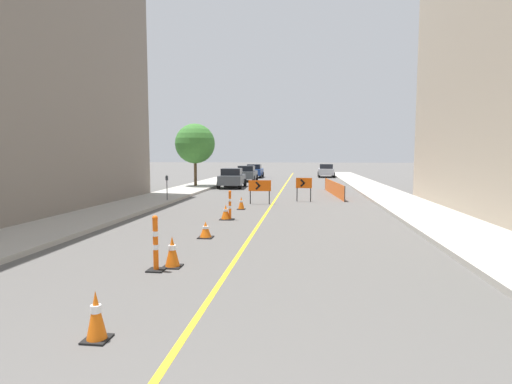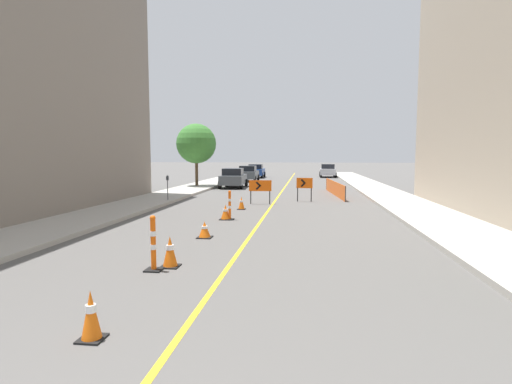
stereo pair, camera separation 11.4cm
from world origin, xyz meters
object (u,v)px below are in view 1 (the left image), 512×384
(traffic_cone_third, at_px, (206,230))
(traffic_cone_fifth, at_px, (241,203))
(parked_car_curb_mid, at_px, (247,173))
(parked_car_opposite_side, at_px, (326,171))
(delineator_post_front, at_px, (156,247))
(arrow_barricade_primary, at_px, (260,187))
(traffic_cone_fourth, at_px, (226,212))
(street_tree_left_near, at_px, (195,144))
(parked_car_curb_far, at_px, (254,171))
(parked_car_curb_near, at_px, (232,178))
(traffic_cone_nearest, at_px, (96,316))
(parking_meter_near_curb, at_px, (167,183))
(delineator_post_rear, at_px, (230,207))
(arrow_barricade_secondary, at_px, (304,184))
(traffic_cone_second, at_px, (172,252))

(traffic_cone_third, relative_size, traffic_cone_fifth, 0.83)
(parked_car_curb_mid, xyz_separation_m, parked_car_opposite_side, (8.44, 8.95, 0.00))
(delineator_post_front, relative_size, arrow_barricade_primary, 0.99)
(parked_car_curb_mid, distance_m, parked_car_opposite_side, 12.30)
(traffic_cone_fourth, bearing_deg, street_tree_left_near, 109.70)
(traffic_cone_fourth, xyz_separation_m, parked_car_curb_mid, (-2.63, 24.19, 0.50))
(parked_car_curb_far, bearing_deg, parked_car_curb_near, -91.08)
(traffic_cone_nearest, bearing_deg, traffic_cone_fourth, 91.48)
(delineator_post_front, distance_m, arrow_barricade_primary, 12.83)
(traffic_cone_fourth, xyz_separation_m, parking_meter_near_curb, (-4.37, 5.34, 0.83))
(traffic_cone_third, relative_size, delineator_post_rear, 0.44)
(delineator_post_rear, xyz_separation_m, arrow_barricade_secondary, (2.99, 6.89, 0.46))
(parked_car_curb_near, bearing_deg, parked_car_curb_far, 87.16)
(arrow_barricade_secondary, xyz_separation_m, street_tree_left_near, (-8.83, 8.93, 2.60))
(traffic_cone_fifth, xyz_separation_m, parked_car_curb_far, (-2.86, 27.92, 0.49))
(traffic_cone_nearest, xyz_separation_m, arrow_barricade_secondary, (2.89, 17.66, 0.62))
(parked_car_curb_near, height_order, street_tree_left_near, street_tree_left_near)
(traffic_cone_third, height_order, traffic_cone_fifth, traffic_cone_fifth)
(traffic_cone_second, bearing_deg, street_tree_left_near, 104.21)
(street_tree_left_near, bearing_deg, parked_car_curb_far, 79.06)
(traffic_cone_nearest, distance_m, parked_car_curb_near, 27.04)
(traffic_cone_nearest, relative_size, parked_car_curb_mid, 0.17)
(arrow_barricade_secondary, bearing_deg, traffic_cone_third, -101.04)
(parked_car_curb_near, height_order, parking_meter_near_curb, parked_car_curb_near)
(street_tree_left_near, bearing_deg, arrow_barricade_secondary, -45.33)
(parked_car_curb_far, bearing_deg, traffic_cone_fourth, -86.27)
(parked_car_curb_far, bearing_deg, delineator_post_rear, -85.94)
(parked_car_curb_far, height_order, street_tree_left_near, street_tree_left_near)
(delineator_post_rear, distance_m, parked_car_curb_mid, 24.37)
(delineator_post_rear, bearing_deg, traffic_cone_nearest, -89.49)
(parked_car_opposite_side, bearing_deg, traffic_cone_fourth, -97.40)
(arrow_barricade_primary, xyz_separation_m, parked_car_curb_near, (-3.46, 10.68, -0.14))
(arrow_barricade_primary, height_order, parked_car_curb_mid, parked_car_curb_mid)
(arrow_barricade_primary, bearing_deg, parked_car_curb_far, 92.72)
(arrow_barricade_secondary, distance_m, parked_car_opposite_side, 26.40)
(arrow_barricade_secondary, height_order, parking_meter_near_curb, parking_meter_near_curb)
(traffic_cone_nearest, xyz_separation_m, arrow_barricade_primary, (0.52, 16.20, 0.58))
(delineator_post_front, height_order, delineator_post_rear, delineator_post_front)
(traffic_cone_fourth, height_order, arrow_barricade_primary, arrow_barricade_primary)
(traffic_cone_third, xyz_separation_m, delineator_post_front, (-0.22, -3.72, 0.30))
(traffic_cone_nearest, height_order, parked_car_curb_mid, parked_car_curb_mid)
(arrow_barricade_primary, relative_size, parked_car_opposite_side, 0.30)
(traffic_cone_fifth, bearing_deg, delineator_post_front, -91.61)
(traffic_cone_second, relative_size, delineator_post_rear, 0.61)
(traffic_cone_fifth, height_order, delineator_post_front, delineator_post_front)
(arrow_barricade_primary, bearing_deg, delineator_post_rear, -101.55)
(parked_car_curb_mid, relative_size, parked_car_opposite_side, 0.99)
(traffic_cone_fourth, xyz_separation_m, parked_car_curb_near, (-2.66, 16.09, 0.50))
(traffic_cone_fifth, distance_m, parked_car_curb_mid, 21.23)
(traffic_cone_nearest, height_order, parked_car_curb_far, parked_car_curb_far)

